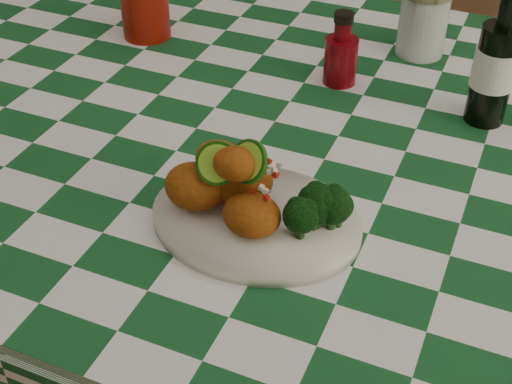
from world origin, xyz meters
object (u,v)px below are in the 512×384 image
at_px(plate, 256,221).
at_px(wooden_chair_left, 291,60).
at_px(dining_table, 323,314).
at_px(mason_jar, 423,21).
at_px(ketchup_bottle, 341,48).
at_px(fried_chicken_pile, 239,180).
at_px(beer_bottle, 498,54).

bearing_deg(plate, wooden_chair_left, 107.90).
bearing_deg(dining_table, mason_jar, 81.06).
bearing_deg(ketchup_bottle, mason_jar, 57.44).
xyz_separation_m(fried_chicken_pile, beer_bottle, (0.25, 0.37, 0.05)).
bearing_deg(mason_jar, fried_chicken_pile, -100.79).
height_order(mason_jar, beer_bottle, beer_bottle).
bearing_deg(wooden_chair_left, beer_bottle, -66.24).
distance_m(mason_jar, wooden_chair_left, 0.69).
relative_size(dining_table, mason_jar, 13.59).
relative_size(plate, mason_jar, 2.21).
xyz_separation_m(ketchup_bottle, wooden_chair_left, (-0.30, 0.58, -0.36)).
distance_m(fried_chicken_pile, beer_bottle, 0.45).
height_order(plate, beer_bottle, beer_bottle).
bearing_deg(fried_chicken_pile, ketchup_bottle, 89.21).
relative_size(plate, wooden_chair_left, 0.28).
bearing_deg(plate, ketchup_bottle, 92.52).
bearing_deg(ketchup_bottle, dining_table, -72.22).
bearing_deg(beer_bottle, dining_table, -145.30).
height_order(fried_chicken_pile, ketchup_bottle, ketchup_bottle).
relative_size(mason_jar, wooden_chair_left, 0.13).
xyz_separation_m(fried_chicken_pile, wooden_chair_left, (-0.29, 0.97, -0.37)).
height_order(dining_table, plate, plate).
bearing_deg(fried_chicken_pile, wooden_chair_left, 106.68).
xyz_separation_m(dining_table, mason_jar, (0.05, 0.31, 0.45)).
bearing_deg(ketchup_bottle, wooden_chair_left, 117.11).
distance_m(beer_bottle, wooden_chair_left, 0.91).
xyz_separation_m(plate, fried_chicken_pile, (-0.02, 0.00, 0.06)).
bearing_deg(beer_bottle, fried_chicken_pile, -123.73).
height_order(dining_table, beer_bottle, beer_bottle).
distance_m(mason_jar, beer_bottle, 0.23).
bearing_deg(mason_jar, plate, -98.48).
xyz_separation_m(plate, mason_jar, (0.08, 0.55, 0.05)).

